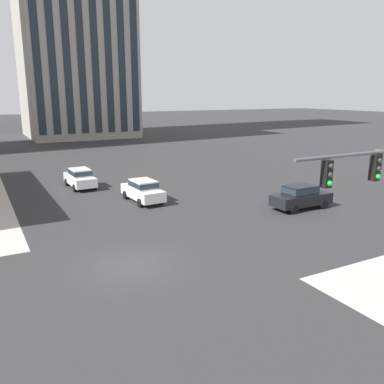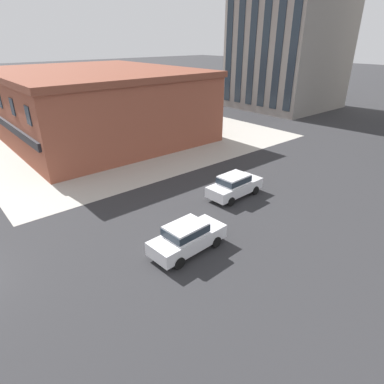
% 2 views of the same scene
% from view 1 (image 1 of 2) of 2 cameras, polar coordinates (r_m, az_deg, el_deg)
% --- Properties ---
extents(ground_plane, '(320.00, 320.00, 0.00)m').
position_cam_1_polar(ground_plane, '(19.94, -8.58, -10.00)').
color(ground_plane, '#2D2D30').
extents(car_main_southbound_near, '(2.02, 4.46, 1.68)m').
position_cam_1_polar(car_main_southbound_near, '(36.43, -15.40, 2.00)').
color(car_main_southbound_near, silver).
rests_on(car_main_southbound_near, ground).
extents(car_main_southbound_far, '(4.40, 1.90, 1.68)m').
position_cam_1_polar(car_main_southbound_far, '(29.68, 14.98, -0.55)').
color(car_main_southbound_far, black).
rests_on(car_main_southbound_far, ground).
extents(car_cross_westbound, '(2.07, 4.49, 1.68)m').
position_cam_1_polar(car_cross_westbound, '(30.75, -6.88, 0.31)').
color(car_cross_westbound, silver).
rests_on(car_cross_westbound, ground).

